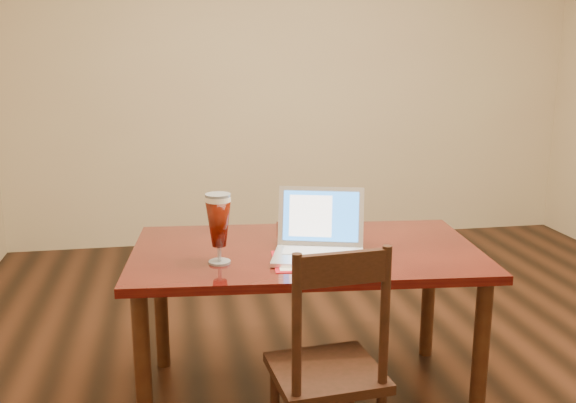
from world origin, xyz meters
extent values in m
plane|color=black|center=(0.00, 0.00, 0.00)|extent=(5.00, 5.00, 0.00)
cube|color=tan|center=(0.00, 2.50, 1.35)|extent=(4.50, 0.01, 2.70)
cube|color=#4C100A|center=(-0.43, 0.06, 0.67)|extent=(1.53, 0.95, 0.04)
cylinder|color=#371D0D|center=(-1.12, -0.22, 0.33)|extent=(0.06, 0.06, 0.65)
cylinder|color=#371D0D|center=(0.20, -0.34, 0.33)|extent=(0.06, 0.06, 0.65)
cylinder|color=#371D0D|center=(-1.06, 0.45, 0.33)|extent=(0.06, 0.06, 0.65)
cylinder|color=#371D0D|center=(0.26, 0.34, 0.33)|extent=(0.06, 0.06, 0.65)
cube|color=#AE101B|center=(-0.40, -0.11, 0.69)|extent=(0.41, 0.31, 0.00)
cube|color=white|center=(-0.40, -0.11, 0.69)|extent=(0.37, 0.27, 0.00)
cube|color=silver|center=(-0.41, -0.10, 0.70)|extent=(0.42, 0.34, 0.02)
cube|color=silver|center=(-0.40, -0.05, 0.71)|extent=(0.31, 0.19, 0.00)
cube|color=#ACACB0|center=(-0.43, -0.17, 0.71)|extent=(0.10, 0.09, 0.00)
cube|color=silver|center=(-0.37, 0.05, 0.83)|extent=(0.37, 0.17, 0.24)
cube|color=blue|center=(-0.37, 0.05, 0.83)|extent=(0.32, 0.14, 0.20)
cube|color=white|center=(-0.41, 0.06, 0.83)|extent=(0.19, 0.10, 0.17)
cylinder|color=silver|center=(-0.81, -0.07, 0.69)|extent=(0.09, 0.09, 0.01)
cylinder|color=silver|center=(-0.81, -0.07, 0.73)|extent=(0.01, 0.01, 0.06)
cylinder|color=white|center=(-0.81, -0.07, 0.95)|extent=(0.10, 0.10, 0.02)
cylinder|color=silver|center=(-0.81, -0.07, 0.96)|extent=(0.10, 0.10, 0.01)
cylinder|color=silver|center=(-0.47, 0.38, 0.71)|extent=(0.06, 0.06, 0.04)
cylinder|color=silver|center=(-0.36, 0.35, 0.71)|extent=(0.06, 0.06, 0.04)
cube|color=black|center=(-0.47, -0.47, 0.39)|extent=(0.41, 0.39, 0.04)
cylinder|color=black|center=(-0.33, -0.31, 0.18)|extent=(0.04, 0.04, 0.37)
cylinder|color=black|center=(-0.60, -0.63, 0.65)|extent=(0.03, 0.03, 0.49)
cylinder|color=black|center=(-0.30, -0.60, 0.65)|extent=(0.03, 0.03, 0.49)
cube|color=black|center=(-0.45, -0.61, 0.83)|extent=(0.31, 0.05, 0.11)
camera|label=1|loc=(-0.98, -2.50, 1.51)|focal=40.00mm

